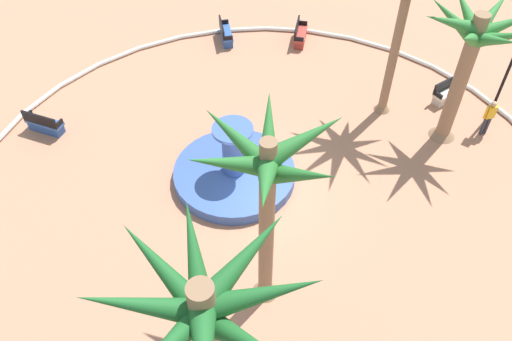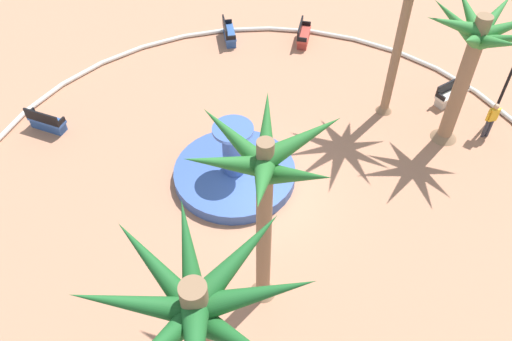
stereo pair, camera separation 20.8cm
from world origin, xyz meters
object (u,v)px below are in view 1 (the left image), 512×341
object	(u,v)px
bench_east	(300,36)
bench_west	(226,34)
fountain	(234,172)
palm_tree_mid_plaza	(206,328)
bench_southeast	(45,125)
person_cyclist_helmet	(489,116)
bench_north	(448,93)
palm_tree_far_side	(472,48)
lamppost	(510,67)
palm_tree_by_curb	(267,183)

from	to	relation	value
bench_east	bench_west	size ratio (longest dim) A/B	1.12
fountain	palm_tree_mid_plaza	world-z (taller)	palm_tree_mid_plaza
bench_west	bench_southeast	size ratio (longest dim) A/B	0.89
person_cyclist_helmet	bench_southeast	bearing A→B (deg)	34.05
bench_southeast	palm_tree_mid_plaza	bearing A→B (deg)	158.54
fountain	person_cyclist_helmet	world-z (taller)	fountain
person_cyclist_helmet	bench_north	bearing A→B (deg)	-32.63
palm_tree_mid_plaza	bench_southeast	world-z (taller)	palm_tree_mid_plaza
palm_tree_far_side	lamppost	size ratio (longest dim) A/B	1.31
bench_west	lamppost	bearing A→B (deg)	-172.79
bench_east	person_cyclist_helmet	world-z (taller)	person_cyclist_helmet
bench_east	bench_southeast	bearing A→B (deg)	66.10
bench_west	bench_north	bearing A→B (deg)	-170.85
bench_east	lamppost	distance (m)	9.86
lamppost	bench_southeast	bearing A→B (deg)	37.19
lamppost	person_cyclist_helmet	distance (m)	2.01
bench_west	person_cyclist_helmet	world-z (taller)	person_cyclist_helmet
bench_southeast	person_cyclist_helmet	size ratio (longest dim) A/B	1.01
bench_east	bench_north	size ratio (longest dim) A/B	1.00
palm_tree_mid_plaza	palm_tree_far_side	bearing A→B (deg)	-93.25
palm_tree_by_curb	bench_east	bearing A→B (deg)	-63.17
lamppost	palm_tree_mid_plaza	bearing A→B (deg)	82.88
bench_east	fountain	bearing A→B (deg)	106.69
fountain	palm_tree_by_curb	xyz separation A→B (m)	(-3.63, 3.38, 4.74)
palm_tree_by_curb	lamppost	xyz separation A→B (m)	(-3.16, -12.32, -2.52)
bench_north	lamppost	xyz separation A→B (m)	(-1.92, 0.13, 2.22)
palm_tree_by_curb	palm_tree_mid_plaza	xyz separation A→B (m)	(-1.14, 3.86, 0.03)
fountain	bench_west	xyz separation A→B (m)	(5.89, -7.33, 0.00)
fountain	palm_tree_by_curb	bearing A→B (deg)	137.04
palm_tree_far_side	lamppost	distance (m)	2.99
fountain	bench_north	xyz separation A→B (m)	(-4.88, -9.06, 0.00)
bench_east	bench_north	world-z (taller)	same
palm_tree_mid_plaza	lamppost	world-z (taller)	palm_tree_mid_plaza
bench_southeast	palm_tree_by_curb	bearing A→B (deg)	174.38
bench_north	bench_southeast	xyz separation A→B (m)	(12.81, 11.31, 0.00)
bench_southeast	person_cyclist_helmet	xyz separation A→B (m)	(-14.82, -10.02, 0.58)
bench_east	person_cyclist_helmet	xyz separation A→B (m)	(-9.69, 1.57, 0.58)
fountain	palm_tree_mid_plaza	distance (m)	9.90
fountain	bench_west	world-z (taller)	fountain
fountain	lamppost	distance (m)	11.44
palm_tree_by_curb	bench_southeast	size ratio (longest dim) A/B	4.03
bench_southeast	lamppost	distance (m)	18.62
palm_tree_far_side	bench_west	world-z (taller)	palm_tree_far_side
palm_tree_by_curb	person_cyclist_helmet	world-z (taller)	palm_tree_by_curb
bench_west	lamppost	size ratio (longest dim) A/B	0.34
bench_southeast	lamppost	bearing A→B (deg)	-142.81
fountain	palm_tree_far_side	size ratio (longest dim) A/B	0.79
bench_north	palm_tree_by_curb	bearing A→B (deg)	84.29
palm_tree_mid_plaza	palm_tree_far_side	xyz separation A→B (m)	(-0.79, -13.96, -0.95)
bench_east	bench_west	bearing A→B (deg)	33.07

